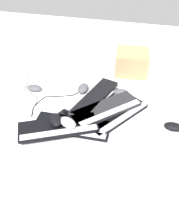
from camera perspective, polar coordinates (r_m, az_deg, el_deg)
name	(u,v)px	position (r m, az deg, el deg)	size (l,w,h in m)	color
ground_plane	(99,113)	(1.56, 2.29, -0.31)	(3.20, 3.20, 0.00)	white
keyboard_0	(116,115)	(1.53, 6.07, -0.77)	(0.37, 0.45, 0.03)	black
keyboard_1	(87,105)	(1.60, -0.68, 1.70)	(0.32, 0.46, 0.03)	black
keyboard_2	(72,126)	(1.45, -4.04, -3.28)	(0.44, 0.16, 0.03)	black
keyboard_3	(58,127)	(1.41, -7.16, -3.52)	(0.46, 0.32, 0.03)	black
keyboard_4	(92,96)	(1.62, 0.61, 3.58)	(0.27, 0.46, 0.03)	black
keyboard_5	(106,109)	(1.52, 3.74, 0.63)	(0.42, 0.42, 0.03)	#232326
mouse_0	(83,88)	(1.64, -1.48, 5.45)	(0.11, 0.07, 0.04)	#4C4C51
mouse_1	(121,92)	(1.72, 7.20, 4.51)	(0.11, 0.07, 0.04)	#4C4C51
mouse_2	(56,120)	(1.40, -7.70, -1.76)	(0.11, 0.07, 0.04)	black
mouse_3	(68,123)	(1.38, -4.99, -2.42)	(0.11, 0.07, 0.04)	#B7B7BC
mouse_4	(174,127)	(1.52, 18.69, -3.19)	(0.11, 0.07, 0.04)	black
mouse_5	(34,88)	(1.79, -12.51, 5.36)	(0.11, 0.07, 0.04)	#4C4C51
cable_0	(24,83)	(1.88, -14.66, 6.38)	(0.43, 0.41, 0.01)	#59595B
cable_1	(70,96)	(1.70, -4.52, 3.73)	(0.50, 0.43, 0.01)	black
cardboard_box	(132,62)	(1.94, 9.60, 11.14)	(0.22, 0.24, 0.17)	tan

